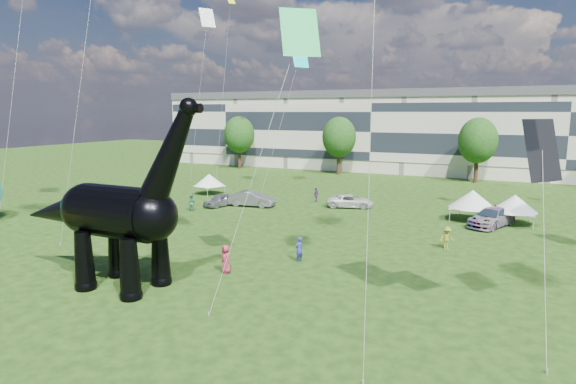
% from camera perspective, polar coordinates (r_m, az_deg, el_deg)
% --- Properties ---
extents(ground, '(220.00, 220.00, 0.00)m').
position_cam_1_polar(ground, '(24.01, -11.36, -14.56)').
color(ground, '#16330C').
rests_on(ground, ground).
extents(terrace_row, '(78.00, 11.00, 12.00)m').
position_cam_1_polar(terrace_row, '(82.24, 10.87, 6.78)').
color(terrace_row, beige).
rests_on(terrace_row, ground).
extents(tree_far_left, '(5.20, 5.20, 9.44)m').
position_cam_1_polar(tree_far_left, '(82.74, -5.81, 7.12)').
color(tree_far_left, '#382314').
rests_on(tree_far_left, ground).
extents(tree_mid_left, '(5.20, 5.20, 9.44)m').
position_cam_1_polar(tree_mid_left, '(74.86, 6.08, 6.87)').
color(tree_mid_left, '#382314').
rests_on(tree_mid_left, ground).
extents(tree_mid_right, '(5.20, 5.20, 9.44)m').
position_cam_1_polar(tree_mid_right, '(70.59, 21.60, 6.10)').
color(tree_mid_right, '#382314').
rests_on(tree_mid_right, ground).
extents(dinosaur_sculpture, '(13.14, 3.64, 10.80)m').
position_cam_1_polar(dinosaur_sculpture, '(28.37, -20.10, -2.54)').
color(dinosaur_sculpture, black).
rests_on(dinosaur_sculpture, ground).
extents(car_silver, '(2.42, 4.14, 1.32)m').
position_cam_1_polar(car_silver, '(50.25, -8.01, -0.94)').
color(car_silver, '#B8B8BD').
rests_on(car_silver, ground).
extents(car_grey, '(5.01, 2.41, 1.58)m').
position_cam_1_polar(car_grey, '(49.84, -4.32, -0.81)').
color(car_grey, slate).
rests_on(car_grey, ground).
extents(car_white, '(5.19, 3.43, 1.32)m').
position_cam_1_polar(car_white, '(49.55, 7.42, -1.08)').
color(car_white, silver).
rests_on(car_white, ground).
extents(car_dark, '(4.18, 5.90, 1.59)m').
position_cam_1_polar(car_dark, '(44.59, 23.00, -2.78)').
color(car_dark, '#595960').
rests_on(car_dark, ground).
extents(gazebo_near, '(4.68, 4.68, 2.81)m').
position_cam_1_polar(gazebo_near, '(46.00, 21.03, -0.81)').
color(gazebo_near, silver).
rests_on(gazebo_near, ground).
extents(gazebo_far, '(4.16, 4.16, 2.62)m').
position_cam_1_polar(gazebo_far, '(46.02, 25.28, -1.25)').
color(gazebo_far, silver).
rests_on(gazebo_far, ground).
extents(gazebo_left, '(4.37, 4.37, 2.43)m').
position_cam_1_polar(gazebo_left, '(57.56, -9.32, 1.41)').
color(gazebo_left, white).
rests_on(gazebo_left, ground).
extents(visitors, '(52.36, 30.83, 1.85)m').
position_cam_1_polar(visitors, '(41.58, -2.23, -2.78)').
color(visitors, olive).
rests_on(visitors, ground).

